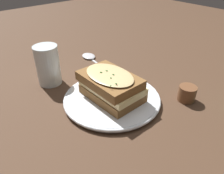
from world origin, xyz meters
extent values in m
plane|color=#473021|center=(0.00, 0.00, 0.00)|extent=(2.40, 2.40, 0.00)
cylinder|color=white|center=(0.01, -0.01, 0.01)|extent=(0.23, 0.23, 0.01)
torus|color=white|center=(0.01, -0.01, 0.01)|extent=(0.25, 0.25, 0.01)
cube|color=brown|center=(0.01, -0.01, 0.03)|extent=(0.10, 0.15, 0.02)
cube|color=#EFDB93|center=(0.01, -0.01, 0.04)|extent=(0.10, 0.15, 0.02)
cube|color=brown|center=(0.01, -0.01, 0.06)|extent=(0.10, 0.15, 0.02)
ellipsoid|color=#DBBC7F|center=(0.01, -0.01, 0.08)|extent=(0.09, 0.14, 0.01)
cube|color=#2D6028|center=(0.03, -0.03, 0.08)|extent=(0.01, 0.01, 0.00)
cube|color=#2D6028|center=(0.01, -0.03, 0.08)|extent=(0.00, 0.01, 0.00)
cube|color=#2D6028|center=(0.01, 0.00, 0.08)|extent=(0.00, 0.00, 0.00)
cube|color=#2D6028|center=(0.03, 0.01, 0.08)|extent=(0.00, 0.00, 0.00)
cube|color=#2D6028|center=(0.05, 0.03, 0.08)|extent=(0.00, 0.00, 0.00)
cube|color=#2D6028|center=(0.03, 0.03, 0.08)|extent=(0.00, 0.00, 0.00)
cylinder|color=silver|center=(0.08, -0.20, 0.06)|extent=(0.07, 0.07, 0.11)
cube|color=silver|center=(-0.09, -0.19, 0.00)|extent=(0.02, 0.11, 0.00)
ellipsoid|color=silver|center=(-0.10, -0.27, 0.01)|extent=(0.05, 0.06, 0.01)
cylinder|color=brown|center=(-0.14, 0.11, 0.02)|extent=(0.04, 0.04, 0.04)
camera|label=1|loc=(0.30, 0.34, 0.33)|focal=35.00mm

